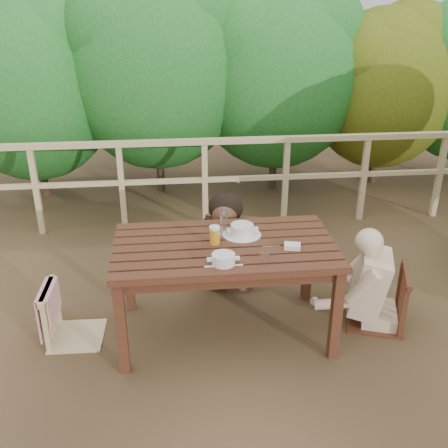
{
  "coord_description": "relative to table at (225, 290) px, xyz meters",
  "views": [
    {
      "loc": [
        -0.37,
        -3.37,
        2.47
      ],
      "look_at": [
        0.0,
        0.05,
        0.9
      ],
      "focal_mm": 41.79,
      "sensor_mm": 36.0,
      "label": 1
    }
  ],
  "objects": [
    {
      "name": "chair_far",
      "position": [
        0.13,
        0.86,
        0.11
      ],
      "size": [
        0.58,
        0.58,
        0.97
      ],
      "primitive_type": "cube",
      "rotation": [
        0.0,
        0.0,
        -0.24
      ],
      "color": "#402114",
      "rests_on": "ground"
    },
    {
      "name": "soup_near",
      "position": [
        -0.04,
        -0.3,
        0.42
      ],
      "size": [
        0.27,
        0.27,
        0.09
      ],
      "primitive_type": "cylinder",
      "color": "silver",
      "rests_on": "table"
    },
    {
      "name": "table",
      "position": [
        0.0,
        0.0,
        0.0
      ],
      "size": [
        1.62,
        0.91,
        0.75
      ],
      "primitive_type": "cube",
      "color": "#402114",
      "rests_on": "ground"
    },
    {
      "name": "railing",
      "position": [
        0.0,
        2.0,
        0.13
      ],
      "size": [
        5.6,
        0.1,
        1.01
      ],
      "primitive_type": "cube",
      "color": "tan",
      "rests_on": "ground"
    },
    {
      "name": "soup_far",
      "position": [
        0.15,
        0.14,
        0.42
      ],
      "size": [
        0.29,
        0.29,
        0.1
      ],
      "primitive_type": "cylinder",
      "color": "silver",
      "rests_on": "table"
    },
    {
      "name": "woman",
      "position": [
        0.13,
        0.88,
        0.3
      ],
      "size": [
        0.68,
        0.77,
        1.34
      ],
      "primitive_type": null,
      "rotation": [
        0.0,
        0.0,
        2.91
      ],
      "color": "black",
      "rests_on": "ground"
    },
    {
      "name": "chair_right",
      "position": [
        1.22,
        0.0,
        0.07
      ],
      "size": [
        0.57,
        0.57,
        0.9
      ],
      "primitive_type": "cube",
      "rotation": [
        0.0,
        0.0,
        -1.91
      ],
      "color": "#402114",
      "rests_on": "ground"
    },
    {
      "name": "butter_tub",
      "position": [
        0.47,
        -0.13,
        0.4
      ],
      "size": [
        0.13,
        0.11,
        0.05
      ],
      "primitive_type": "cube",
      "rotation": [
        0.0,
        0.0,
        -0.28
      ],
      "color": "white",
      "rests_on": "table"
    },
    {
      "name": "beer_glass",
      "position": [
        -0.07,
        0.01,
        0.45
      ],
      "size": [
        0.08,
        0.08,
        0.15
      ],
      "primitive_type": "cylinder",
      "color": "orange",
      "rests_on": "table"
    },
    {
      "name": "bottle",
      "position": [
        0.01,
        0.13,
        0.5
      ],
      "size": [
        0.06,
        0.06,
        0.24
      ],
      "primitive_type": "cylinder",
      "color": "white",
      "rests_on": "table"
    },
    {
      "name": "ground",
      "position": [
        0.0,
        0.0,
        -0.37
      ],
      "size": [
        60.0,
        60.0,
        0.0
      ],
      "primitive_type": "plane",
      "color": "brown",
      "rests_on": "ground"
    },
    {
      "name": "chair_left",
      "position": [
        -1.14,
        0.04,
        0.04
      ],
      "size": [
        0.43,
        0.43,
        0.83
      ],
      "primitive_type": "cube",
      "rotation": [
        0.0,
        0.0,
        1.54
      ],
      "color": "tan",
      "rests_on": "ground"
    },
    {
      "name": "tumbler",
      "position": [
        0.24,
        -0.29,
        0.41
      ],
      "size": [
        0.07,
        0.07,
        0.08
      ],
      "primitive_type": "cylinder",
      "color": "silver",
      "rests_on": "table"
    },
    {
      "name": "diner_right",
      "position": [
        1.25,
        0.0,
        0.28
      ],
      "size": [
        0.79,
        0.72,
        1.32
      ],
      "primitive_type": null,
      "rotation": [
        0.0,
        0.0,
        1.24
      ],
      "color": "beige",
      "rests_on": "ground"
    },
    {
      "name": "hedge_row",
      "position": [
        0.4,
        3.2,
        1.53
      ],
      "size": [
        6.6,
        1.6,
        3.8
      ],
      "primitive_type": null,
      "color": "#1F6122",
      "rests_on": "ground"
    }
  ]
}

